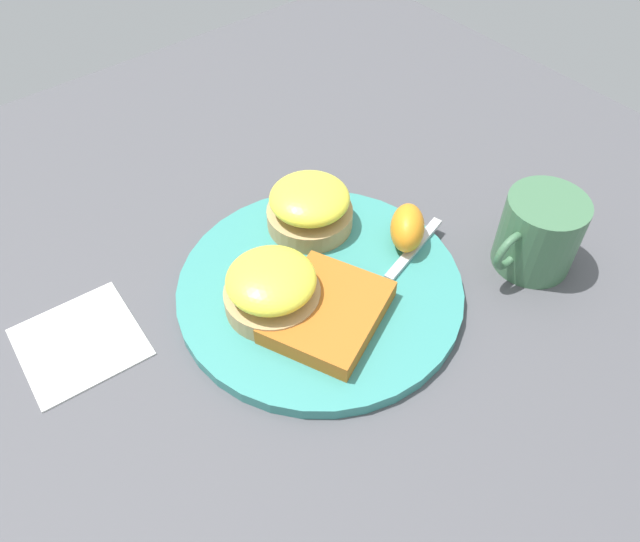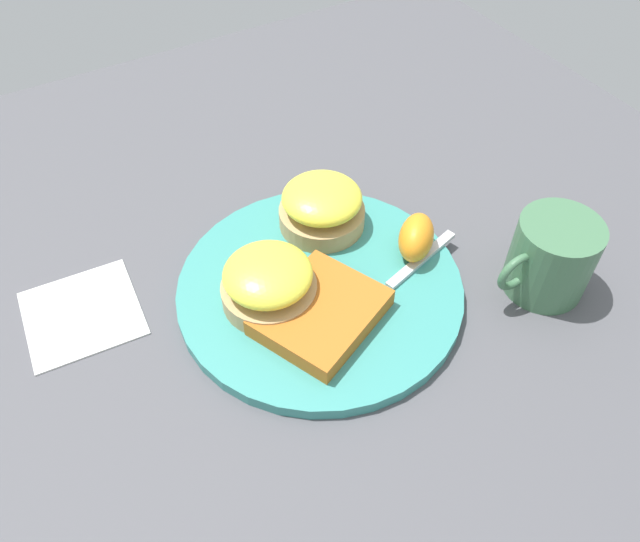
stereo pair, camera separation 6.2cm
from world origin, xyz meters
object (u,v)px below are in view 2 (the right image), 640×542
object	(u,v)px
sandwich_benedict_left	(322,206)
orange_wedge	(416,237)
sandwich_benedict_right	(268,282)
hashbrown_patty	(321,313)
fork	(384,291)
cup	(551,257)

from	to	relation	value
sandwich_benedict_left	orange_wedge	distance (m)	0.11
sandwich_benedict_left	orange_wedge	size ratio (longest dim) A/B	1.57
sandwich_benedict_right	orange_wedge	distance (m)	0.16
hashbrown_patty	fork	size ratio (longest dim) A/B	0.58
hashbrown_patty	cup	size ratio (longest dim) A/B	1.03
sandwich_benedict_right	orange_wedge	bearing A→B (deg)	173.32
orange_wedge	fork	size ratio (longest dim) A/B	0.30
sandwich_benedict_right	fork	distance (m)	0.12
fork	cup	bearing A→B (deg)	157.40
sandwich_benedict_right	orange_wedge	xyz separation A→B (m)	(-0.16, 0.02, -0.00)
hashbrown_patty	fork	world-z (taller)	hashbrown_patty
orange_wedge	sandwich_benedict_right	bearing A→B (deg)	-6.68
sandwich_benedict_right	hashbrown_patty	distance (m)	0.06
sandwich_benedict_left	fork	xyz separation A→B (m)	(-0.00, 0.12, -0.02)
hashbrown_patty	fork	distance (m)	0.07
fork	cup	distance (m)	0.17
sandwich_benedict_left	hashbrown_patty	bearing A→B (deg)	59.20
orange_wedge	cup	bearing A→B (deg)	134.80
hashbrown_patty	orange_wedge	distance (m)	0.13
sandwich_benedict_left	sandwich_benedict_right	bearing A→B (deg)	34.32
sandwich_benedict_left	fork	world-z (taller)	sandwich_benedict_left
fork	cup	xyz separation A→B (m)	(-0.15, 0.06, 0.03)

